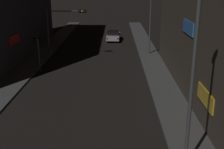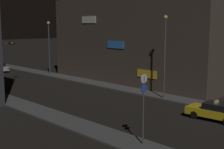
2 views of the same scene
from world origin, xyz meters
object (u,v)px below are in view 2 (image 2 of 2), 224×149
object	(u,v)px
traffic_light_left_kerb	(0,71)
street_lamp_far_block	(49,41)
street_lamp_near_block	(165,49)
sign_pole_left	(143,103)
taxi	(215,111)

from	to	relation	value
traffic_light_left_kerb	street_lamp_far_block	bearing A→B (deg)	31.65
street_lamp_near_block	street_lamp_far_block	xyz separation A→B (m)	(0.77, 21.94, 0.09)
sign_pole_left	street_lamp_far_block	xyz separation A→B (m)	(12.14, 28.70, 2.40)
taxi	traffic_light_left_kerb	world-z (taller)	traffic_light_left_kerb
traffic_light_left_kerb	street_lamp_near_block	distance (m)	18.49
taxi	sign_pole_left	size ratio (longest dim) A/B	1.02
street_lamp_far_block	taxi	bearing A→B (deg)	-97.23
traffic_light_left_kerb	street_lamp_near_block	xyz separation A→B (m)	(10.34, -15.09, 2.72)
street_lamp_far_block	traffic_light_left_kerb	bearing A→B (deg)	-148.35
taxi	street_lamp_near_block	xyz separation A→B (m)	(2.94, 7.25, 4.40)
sign_pole_left	traffic_light_left_kerb	bearing A→B (deg)	87.31
street_lamp_far_block	street_lamp_near_block	bearing A→B (deg)	-92.00
traffic_light_left_kerb	street_lamp_far_block	size ratio (longest dim) A/B	0.42
street_lamp_near_block	traffic_light_left_kerb	bearing A→B (deg)	124.44
sign_pole_left	street_lamp_near_block	size ratio (longest dim) A/B	0.53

